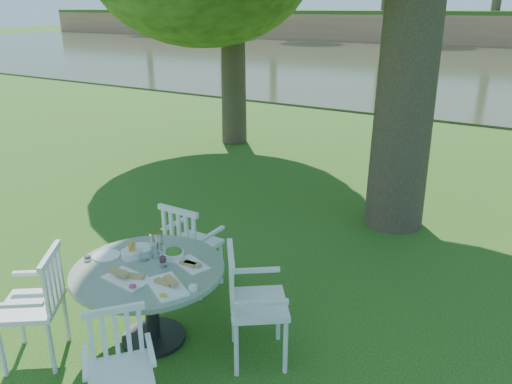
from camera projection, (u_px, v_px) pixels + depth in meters
ground at (247, 267)px, 5.67m from camera, size 140.00×140.00×0.00m
table at (149, 284)px, 4.24m from camera, size 1.28×1.28×0.72m
chair_ne at (246, 297)px, 4.02m from camera, size 0.67×0.68×0.99m
chair_nw at (187, 241)px, 5.03m from camera, size 0.48×0.45×0.95m
chair_sw at (41, 298)px, 4.03m from camera, size 0.66×0.66×0.97m
chair_se at (119, 359)px, 3.45m from camera, size 0.58×0.58×0.84m
tableware at (152, 258)px, 4.24m from camera, size 1.16×0.72×0.24m
river at (503, 68)px, 24.05m from camera, size 100.00×28.00×0.12m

